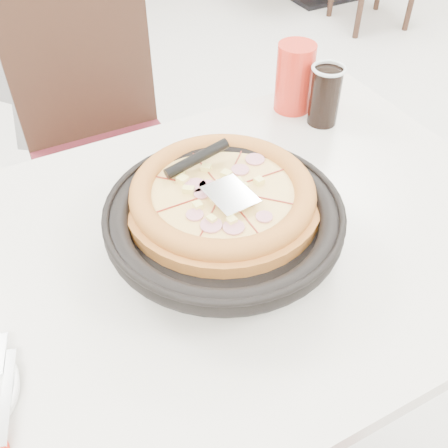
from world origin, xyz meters
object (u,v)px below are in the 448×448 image
cola_glass (325,97)px  pizza (223,199)px  main_table (217,356)px  chair_far (113,164)px  red_cup (294,78)px  pizza_pan (224,227)px

cola_glass → pizza: bearing=-151.3°
cola_glass → main_table: bearing=-149.7°
main_table → chair_far: chair_far is taller
pizza → red_cup: 0.44m
cola_glass → chair_far: bearing=132.4°
chair_far → pizza_pan: (0.01, -0.69, 0.32)m
main_table → chair_far: bearing=90.1°
pizza_pan → cola_glass: (0.39, 0.25, 0.02)m
pizza_pan → pizza: 0.06m
main_table → red_cup: (0.37, 0.32, 0.45)m
chair_far → cola_glass: (0.40, -0.44, 0.34)m
pizza_pan → pizza: pizza is taller
red_cup → chair_far: bearing=136.4°
chair_far → red_cup: size_ratio=5.94×
chair_far → cola_glass: size_ratio=7.31×
chair_far → pizza: size_ratio=2.69×
chair_far → red_cup: (0.37, -0.35, 0.35)m
main_table → pizza_pan: pizza_pan is taller
red_cup → pizza: bearing=-139.9°
chair_far → pizza_pan: size_ratio=2.85×
pizza → cola_glass: bearing=28.7°
pizza → main_table: bearing=-135.3°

